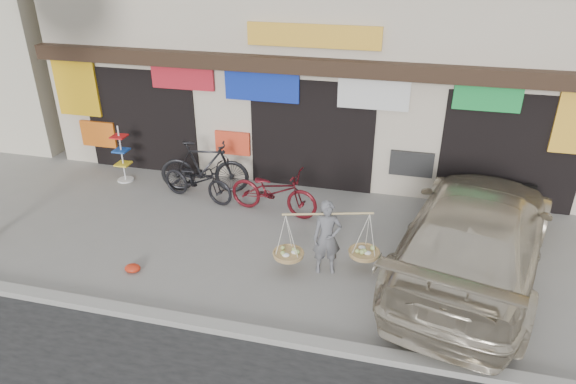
% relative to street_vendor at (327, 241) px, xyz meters
% --- Properties ---
extents(ground, '(70.00, 70.00, 0.00)m').
position_rel_street_vendor_xyz_m(ground, '(-1.01, -0.02, -0.66)').
color(ground, gray).
rests_on(ground, ground).
extents(kerb, '(70.00, 0.25, 0.12)m').
position_rel_street_vendor_xyz_m(kerb, '(-1.01, -2.02, -0.60)').
color(kerb, gray).
rests_on(kerb, ground).
extents(shophouse_block, '(14.00, 6.32, 7.00)m').
position_rel_street_vendor_xyz_m(shophouse_block, '(-1.02, 6.39, 2.78)').
color(shophouse_block, '#C2B39D').
rests_on(shophouse_block, ground).
extents(street_vendor, '(1.92, 0.94, 1.46)m').
position_rel_street_vendor_xyz_m(street_vendor, '(0.00, 0.00, 0.00)').
color(street_vendor, slate).
rests_on(street_vendor, ground).
extents(bike_0, '(2.01, 1.08, 1.00)m').
position_rel_street_vendor_xyz_m(bike_0, '(-3.47, 2.14, -0.16)').
color(bike_0, black).
rests_on(bike_0, ground).
extents(bike_1, '(2.24, 0.96, 1.31)m').
position_rel_street_vendor_xyz_m(bike_1, '(-3.47, 2.58, -0.01)').
color(bike_1, black).
rests_on(bike_1, ground).
extents(bike_2, '(2.16, 1.02, 1.09)m').
position_rel_street_vendor_xyz_m(bike_2, '(-1.55, 1.94, -0.12)').
color(bike_2, '#520E14').
rests_on(bike_2, ground).
extents(suv, '(3.68, 6.22, 1.69)m').
position_rel_street_vendor_xyz_m(suv, '(2.62, 0.63, 0.18)').
color(suv, '#C2B59C').
rests_on(suv, ground).
extents(display_rack, '(0.41, 0.41, 1.48)m').
position_rel_street_vendor_xyz_m(display_rack, '(-5.72, 2.65, -0.07)').
color(display_rack, silver).
rests_on(display_rack, ground).
extents(red_bag, '(0.31, 0.25, 0.14)m').
position_rel_street_vendor_xyz_m(red_bag, '(-3.53, -0.91, -0.59)').
color(red_bag, red).
rests_on(red_bag, ground).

